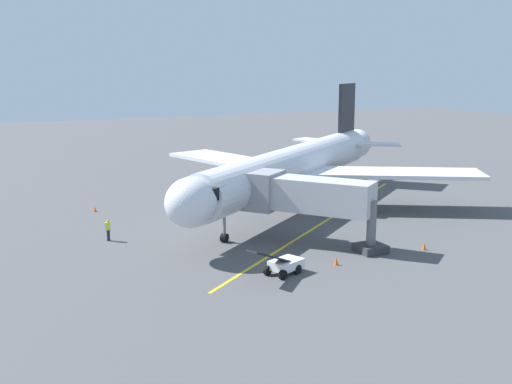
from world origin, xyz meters
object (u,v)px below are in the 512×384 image
object	(u,v)px
belt_loader_portside	(283,264)
safety_cone_nose_right	(336,261)
airplane	(295,167)
jet_bridge	(301,195)
safety_cone_nose_left	(424,246)
box_truck_near_nose	(232,170)
safety_cone_wing_port	(95,209)
ground_crew_marshaller	(108,230)

from	to	relation	value
belt_loader_portside	safety_cone_nose_right	world-z (taller)	belt_loader_portside
airplane	jet_bridge	world-z (taller)	airplane
airplane	safety_cone_nose_left	bearing A→B (deg)	96.56
box_truck_near_nose	belt_loader_portside	world-z (taller)	box_truck_near_nose
box_truck_near_nose	safety_cone_wing_port	bearing A→B (deg)	26.37
box_truck_near_nose	safety_cone_nose_left	bearing A→B (deg)	93.90
jet_bridge	ground_crew_marshaller	xyz separation A→B (m)	(13.41, -6.92, -2.88)
airplane	safety_cone_wing_port	distance (m)	19.39
jet_bridge	safety_cone_nose_right	world-z (taller)	jet_bridge
safety_cone_nose_right	jet_bridge	bearing A→B (deg)	-94.20
box_truck_near_nose	belt_loader_portside	distance (m)	33.78
box_truck_near_nose	safety_cone_wing_port	world-z (taller)	box_truck_near_nose
ground_crew_marshaller	safety_cone_nose_right	distance (m)	18.26
ground_crew_marshaller	box_truck_near_nose	size ratio (longest dim) A/B	0.37
safety_cone_nose_left	jet_bridge	bearing A→B (deg)	-36.94
belt_loader_portside	safety_cone_nose_right	xyz separation A→B (m)	(-4.22, -0.15, -0.44)
jet_bridge	safety_cone_wing_port	size ratio (longest dim) A/B	18.48
jet_bridge	box_truck_near_nose	xyz separation A→B (m)	(-5.32, -26.20, -2.38)
safety_cone_wing_port	airplane	bearing A→B (deg)	160.96
belt_loader_portside	safety_cone_wing_port	world-z (taller)	belt_loader_portside
box_truck_near_nose	belt_loader_portside	size ratio (longest dim) A/B	0.99
box_truck_near_nose	safety_cone_wing_port	xyz separation A→B (m)	(17.75, 8.80, -1.11)
jet_bridge	safety_cone_wing_port	distance (m)	21.67
safety_cone_nose_left	safety_cone_nose_right	xyz separation A→B (m)	(7.92, 0.28, 0.00)
airplane	belt_loader_portside	bearing A→B (deg)	59.39
airplane	safety_cone_nose_left	distance (m)	17.34
ground_crew_marshaller	jet_bridge	bearing A→B (deg)	152.70
safety_cone_nose_right	safety_cone_wing_port	distance (m)	26.22
box_truck_near_nose	safety_cone_nose_right	world-z (taller)	box_truck_near_nose
jet_bridge	safety_cone_nose_right	xyz separation A→B (m)	(0.43, 5.91, -3.49)
airplane	jet_bridge	distance (m)	12.50
jet_bridge	safety_cone_nose_right	distance (m)	6.88
box_truck_near_nose	safety_cone_wing_port	size ratio (longest dim) A/B	8.44
box_truck_near_nose	safety_cone_nose_left	world-z (taller)	box_truck_near_nose
airplane	safety_cone_nose_left	size ratio (longest dim) A/B	62.28
safety_cone_nose_right	safety_cone_wing_port	xyz separation A→B (m)	(12.00, -23.31, 0.00)
ground_crew_marshaller	safety_cone_nose_left	distance (m)	24.38
airplane	box_truck_near_nose	world-z (taller)	airplane
box_truck_near_nose	safety_cone_nose_left	distance (m)	31.92
jet_bridge	belt_loader_portside	size ratio (longest dim) A/B	2.17
safety_cone_nose_right	safety_cone_wing_port	bearing A→B (deg)	-62.77
safety_cone_wing_port	safety_cone_nose_left	bearing A→B (deg)	130.86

